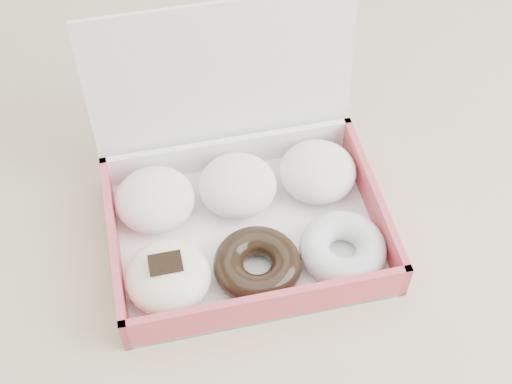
{
  "coord_description": "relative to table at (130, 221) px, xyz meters",
  "views": [
    {
      "loc": [
        0.11,
        -0.54,
        1.41
      ],
      "look_at": [
        0.15,
        -0.09,
        0.82
      ],
      "focal_mm": 50.0,
      "sensor_mm": 36.0,
      "label": 1
    }
  ],
  "objects": [
    {
      "name": "table",
      "position": [
        0.0,
        0.0,
        0.0
      ],
      "size": [
        1.2,
        0.8,
        0.75
      ],
      "color": "#CCB686",
      "rests_on": "ground"
    },
    {
      "name": "donut_box",
      "position": [
        0.14,
        -0.08,
        0.11
      ],
      "size": [
        0.33,
        0.29,
        0.22
      ],
      "rotation": [
        0.0,
        0.0,
        0.12
      ],
      "color": "white",
      "rests_on": "table"
    }
  ]
}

